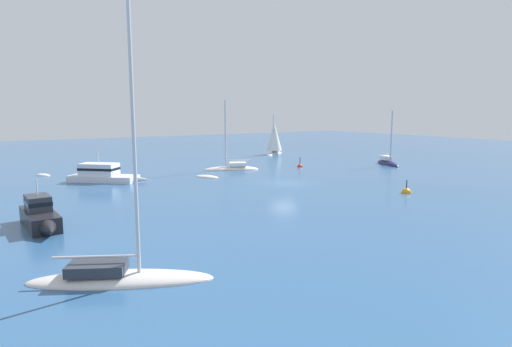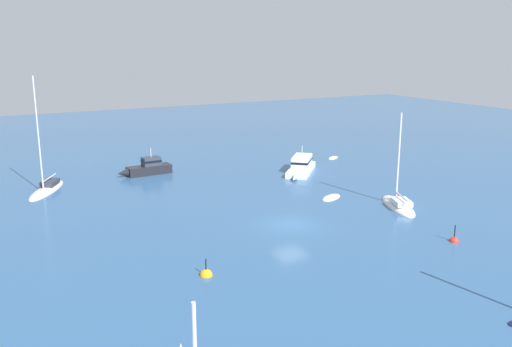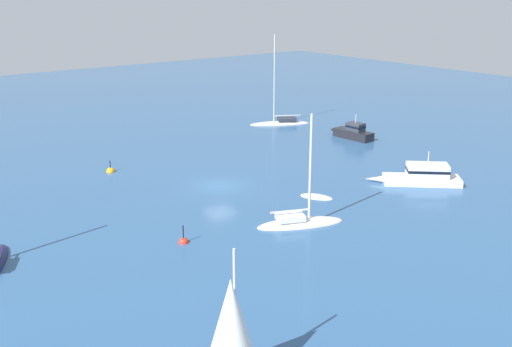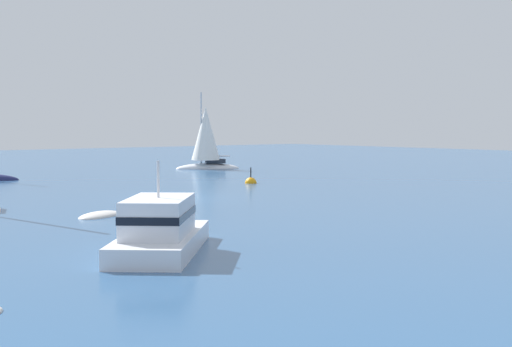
{
  "view_description": "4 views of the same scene",
  "coord_description": "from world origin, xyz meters",
  "px_view_note": "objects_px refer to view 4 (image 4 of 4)",
  "views": [
    {
      "loc": [
        -32.02,
        23.69,
        6.75
      ],
      "look_at": [
        0.52,
        2.85,
        1.07
      ],
      "focal_mm": 29.67,
      "sensor_mm": 36.0,
      "label": 1
    },
    {
      "loc": [
        -21.36,
        -34.34,
        13.97
      ],
      "look_at": [
        -0.0,
        5.75,
        2.89
      ],
      "focal_mm": 38.17,
      "sensor_mm": 36.0,
      "label": 2
    },
    {
      "loc": [
        40.89,
        -27.44,
        16.49
      ],
      "look_at": [
        4.47,
        0.53,
        2.13
      ],
      "focal_mm": 42.39,
      "sensor_mm": 36.0,
      "label": 3
    },
    {
      "loc": [
        22.87,
        34.67,
        4.05
      ],
      "look_at": [
        -2.73,
        3.26,
        1.4
      ],
      "focal_mm": 53.53,
      "sensor_mm": 36.0,
      "label": 4
    }
  ],
  "objects_px": {
    "yacht": "(206,142)",
    "motor_cruiser_1": "(161,229)",
    "channel_buoy": "(251,183)",
    "tender": "(100,216)"
  },
  "relations": [
    {
      "from": "yacht",
      "to": "motor_cruiser_1",
      "type": "xyz_separation_m",
      "value": [
        26.94,
        35.34,
        -1.67
      ]
    },
    {
      "from": "yacht",
      "to": "channel_buoy",
      "type": "bearing_deg",
      "value": 93.05
    },
    {
      "from": "yacht",
      "to": "tender",
      "type": "distance_m",
      "value": 35.16
    },
    {
      "from": "yacht",
      "to": "tender",
      "type": "relative_size",
      "value": 2.45
    },
    {
      "from": "tender",
      "to": "channel_buoy",
      "type": "bearing_deg",
      "value": -177.09
    },
    {
      "from": "yacht",
      "to": "channel_buoy",
      "type": "xyz_separation_m",
      "value": [
        7.21,
        15.32,
        -2.4
      ]
    },
    {
      "from": "tender",
      "to": "channel_buoy",
      "type": "xyz_separation_m",
      "value": [
        -16.76,
        -10.29,
        0.01
      ]
    },
    {
      "from": "motor_cruiser_1",
      "to": "channel_buoy",
      "type": "distance_m",
      "value": 28.12
    },
    {
      "from": "motor_cruiser_1",
      "to": "yacht",
      "type": "bearing_deg",
      "value": 4.92
    },
    {
      "from": "yacht",
      "to": "motor_cruiser_1",
      "type": "bearing_deg",
      "value": 80.92
    }
  ]
}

